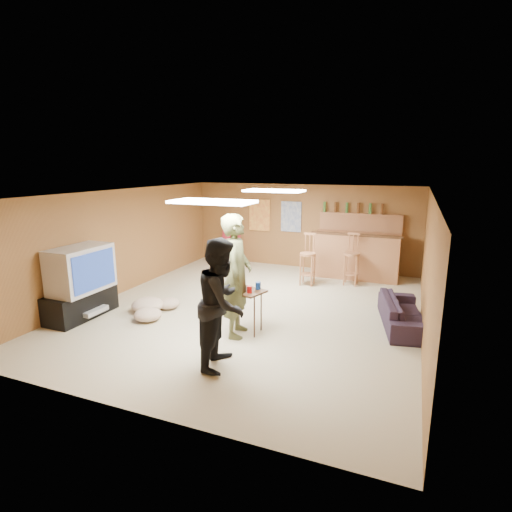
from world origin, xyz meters
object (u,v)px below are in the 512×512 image
at_px(sofa, 403,313).
at_px(tv_body, 81,269).
at_px(person_black, 222,303).
at_px(tray_table, 246,311).
at_px(bar_counter, 356,256).
at_px(person_olive, 237,276).

bearing_deg(sofa, tv_body, 96.24).
relative_size(person_black, tray_table, 2.46).
bearing_deg(person_black, bar_counter, -20.31).
xyz_separation_m(bar_counter, person_olive, (-1.29, -4.10, 0.43)).
relative_size(tv_body, person_olive, 0.56).
relative_size(sofa, tray_table, 2.31).
relative_size(tv_body, person_black, 0.62).
bearing_deg(tv_body, sofa, 17.51).
xyz_separation_m(tv_body, tray_table, (2.97, 0.48, -0.54)).
bearing_deg(tray_table, person_olive, -128.62).
bearing_deg(tray_table, tv_body, -170.74).
height_order(tv_body, tray_table, tv_body).
bearing_deg(tv_body, tray_table, 9.26).
bearing_deg(tray_table, person_black, -83.66).
height_order(person_black, tray_table, person_black).
bearing_deg(sofa, bar_counter, 12.22).
bearing_deg(tv_body, person_black, -11.51).
xyz_separation_m(person_olive, person_black, (0.23, -0.98, -0.10)).
relative_size(person_olive, tray_table, 2.73).
xyz_separation_m(bar_counter, person_black, (-1.06, -5.08, 0.34)).
distance_m(bar_counter, sofa, 3.03).
relative_size(bar_counter, person_olive, 1.02).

